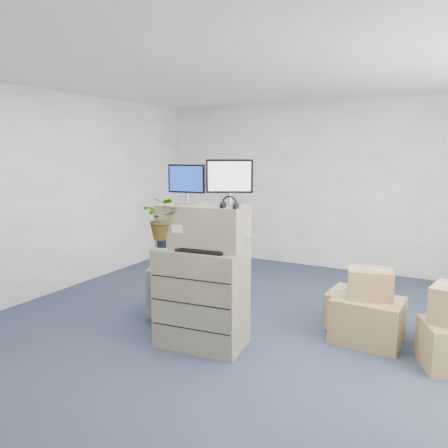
{
  "coord_description": "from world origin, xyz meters",
  "views": [
    {
      "loc": [
        1.93,
        -3.79,
        1.98
      ],
      "look_at": [
        -0.3,
        0.4,
        1.18
      ],
      "focal_mm": 35.0,
      "sensor_mm": 36.0,
      "label": 1
    }
  ],
  "objects": [
    {
      "name": "phone_dock",
      "position": [
        -0.29,
        -0.11,
        1.06
      ],
      "size": [
        0.06,
        0.05,
        0.13
      ],
      "rotation": [
        0.0,
        0.0,
        0.1
      ],
      "color": "silver",
      "rests_on": "filing_cabinet_lower"
    },
    {
      "name": "potted_plant",
      "position": [
        -0.61,
        -0.28,
        1.26
      ],
      "size": [
        0.42,
        0.46,
        0.42
      ],
      "rotation": [
        0.0,
        0.0,
        0.1
      ],
      "color": "#ADC29D",
      "rests_on": "filing_cabinet_lower"
    },
    {
      "name": "water_bottle",
      "position": [
        -0.22,
        -0.11,
        1.15
      ],
      "size": [
        0.08,
        0.08,
        0.27
      ],
      "primitive_type": "cylinder",
      "color": "#969A9F",
      "rests_on": "filing_cabinet_lower"
    },
    {
      "name": "monitor_right",
      "position": [
        -0.01,
        -0.04,
        1.7
      ],
      "size": [
        0.42,
        0.26,
        0.45
      ],
      "rotation": [
        0.0,
        0.0,
        0.46
      ],
      "color": "#99999E",
      "rests_on": "filing_cabinet_upper"
    },
    {
      "name": "office_chair",
      "position": [
        -0.91,
        0.46,
        0.37
      ],
      "size": [
        0.95,
        0.93,
        0.74
      ],
      "primitive_type": "imported",
      "rotation": [
        0.0,
        0.0,
        3.61
      ],
      "color": "#5B5B60",
      "rests_on": "ground"
    },
    {
      "name": "keyboard",
      "position": [
        -0.19,
        -0.25,
        1.03
      ],
      "size": [
        0.51,
        0.25,
        0.03
      ],
      "primitive_type": "cube",
      "rotation": [
        0.0,
        0.0,
        0.09
      ],
      "color": "black",
      "rests_on": "filing_cabinet_lower"
    },
    {
      "name": "tissue_box",
      "position": [
        0.08,
        0.01,
        1.12
      ],
      "size": [
        0.26,
        0.2,
        0.09
      ],
      "primitive_type": "cube",
      "rotation": [
        0.0,
        0.0,
        0.42
      ],
      "color": "#4183DF",
      "rests_on": "external_drive"
    },
    {
      "name": "wall_back",
      "position": [
        0.0,
        3.51,
        1.4
      ],
      "size": [
        6.0,
        0.02,
        2.8
      ],
      "primitive_type": "cube",
      "color": "#B7B4AE",
      "rests_on": "ground"
    },
    {
      "name": "mouse",
      "position": [
        0.12,
        -0.2,
        1.03
      ],
      "size": [
        0.09,
        0.06,
        0.03
      ],
      "primitive_type": "ellipsoid",
      "rotation": [
        0.0,
        0.0,
        0.03
      ],
      "color": "silver",
      "rests_on": "filing_cabinet_lower"
    },
    {
      "name": "filing_cabinet_lower",
      "position": [
        -0.27,
        -0.15,
        0.51
      ],
      "size": [
        0.92,
        0.62,
        1.02
      ],
      "primitive_type": "cube",
      "rotation": [
        0.0,
        0.0,
        0.1
      ],
      "color": "gray",
      "rests_on": "ground"
    },
    {
      "name": "external_drive",
      "position": [
        0.04,
        -0.03,
        1.05
      ],
      "size": [
        0.22,
        0.18,
        0.06
      ],
      "primitive_type": "cube",
      "rotation": [
        0.0,
        0.0,
        0.17
      ],
      "color": "black",
      "rests_on": "filing_cabinet_lower"
    },
    {
      "name": "cardboard_boxes",
      "position": [
        1.61,
        0.79,
        0.28
      ],
      "size": [
        1.83,
        1.2,
        0.78
      ],
      "color": "#9C734B",
      "rests_on": "ground"
    },
    {
      "name": "ground",
      "position": [
        0.0,
        0.0,
        0.0
      ],
      "size": [
        7.0,
        7.0,
        0.0
      ],
      "primitive_type": "plane",
      "color": "#222A3E",
      "rests_on": "ground"
    },
    {
      "name": "filing_cabinet_upper",
      "position": [
        -0.27,
        -0.1,
        1.23
      ],
      "size": [
        0.91,
        0.52,
        0.44
      ],
      "primitive_type": "cube",
      "rotation": [
        0.0,
        0.0,
        0.1
      ],
      "color": "gray",
      "rests_on": "filing_cabinet_lower"
    },
    {
      "name": "headphones",
      "position": [
        0.08,
        -0.21,
        1.49
      ],
      "size": [
        0.16,
        0.03,
        0.15
      ],
      "primitive_type": "torus",
      "rotation": [
        1.57,
        0.0,
        0.1
      ],
      "color": "black",
      "rests_on": "filing_cabinet_upper"
    },
    {
      "name": "monitor_left",
      "position": [
        -0.46,
        -0.1,
        1.67
      ],
      "size": [
        0.4,
        0.18,
        0.4
      ],
      "rotation": [
        0.0,
        0.0,
        0.11
      ],
      "color": "#99999E",
      "rests_on": "filing_cabinet_upper"
    }
  ]
}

